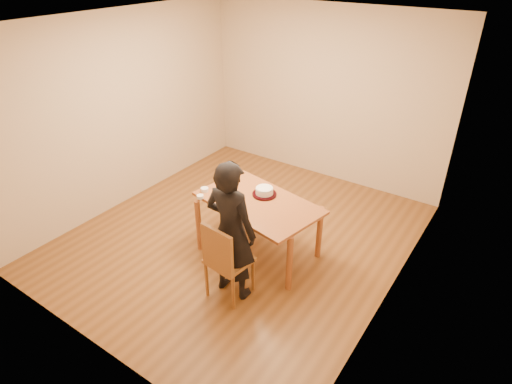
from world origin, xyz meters
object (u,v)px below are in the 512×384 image
Objects in this scene: dining_chair at (229,260)px; cake_plate at (264,194)px; cake at (264,191)px; person at (231,231)px; dining_table at (258,203)px.

cake_plate is (-0.17, 0.94, 0.31)m from dining_chair.
cake reaches higher than dining_chair.
person reaches higher than cake_plate.
dining_chair is 0.26× the size of person.
dining_chair is (0.15, -0.77, -0.28)m from dining_table.
cake is 0.91m from person.
dining_table is 4.92× the size of cake_plate.
dining_chair is 1.01m from cake_plate.
dining_chair is at bearing -67.62° from dining_table.
cake_plate is at bearing -81.33° from person.
dining_chair is at bearing -79.48° from cake.
person is at bearing 96.66° from dining_chair.
cake_plate is 0.18× the size of person.
person is at bearing -66.96° from dining_table.
dining_table is 6.81× the size of cake.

